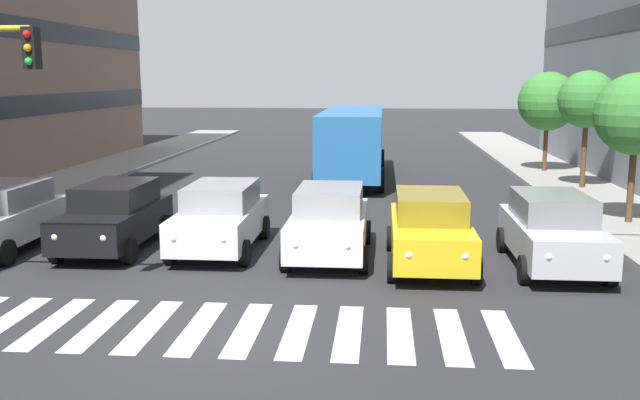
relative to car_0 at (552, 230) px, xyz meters
The scene contains 12 objects.
ground_plane 8.35m from the car_0, 35.08° to the left, with size 180.00×180.00×0.00m, color #262628.
crosswalk_markings 8.35m from the car_0, 35.08° to the left, with size 10.35×2.80×0.01m.
car_0 is the anchor object (origin of this frame).
car_1 2.85m from the car_0, ahead, with size 2.02×4.44×1.72m.
car_2 5.32m from the car_0, ahead, with size 2.02×4.44×1.72m.
car_3 8.18m from the car_0, ahead, with size 2.02×4.44×1.72m.
car_4 10.93m from the car_0, ahead, with size 2.02×4.44×1.72m.
car_5 13.76m from the car_0, ahead, with size 2.02×4.44×1.72m.
bus_behind_traffic 15.29m from the car_0, 69.72° to the right, with size 2.78×10.50×3.00m.
street_tree_1 6.42m from the car_0, 124.66° to the right, with size 2.41×2.41×4.41m.
street_tree_2 12.62m from the car_0, 108.12° to the right, with size 2.21×2.21×4.53m.
street_tree_3 17.30m from the car_0, 101.72° to the right, with size 2.68×2.68×4.52m.
Camera 1 is at (-2.79, 11.97, 4.44)m, focal length 40.02 mm.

